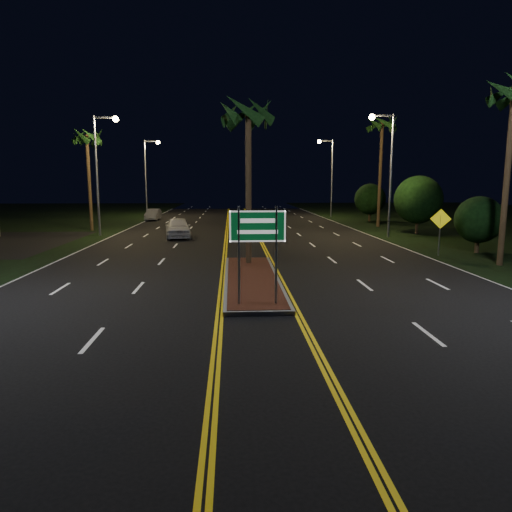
{
  "coord_description": "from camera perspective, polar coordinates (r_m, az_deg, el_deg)",
  "views": [
    {
      "loc": [
        -0.83,
        -11.66,
        4.08
      ],
      "look_at": [
        -0.1,
        1.81,
        1.9
      ],
      "focal_mm": 32.0,
      "sensor_mm": 36.0,
      "label": 1
    }
  ],
  "objects": [
    {
      "name": "palm_median",
      "position": [
        22.4,
        -0.98,
        17.38
      ],
      "size": [
        2.4,
        2.4,
        8.3
      ],
      "color": "#382819",
      "rests_on": "ground"
    },
    {
      "name": "highway_sign",
      "position": [
        14.58,
        0.2,
        2.57
      ],
      "size": [
        1.8,
        0.08,
        3.2
      ],
      "color": "gray",
      "rests_on": "ground"
    },
    {
      "name": "shrub_far",
      "position": [
        49.88,
        14.07,
        6.91
      ],
      "size": [
        3.24,
        3.24,
        3.96
      ],
      "color": "#382819",
      "rests_on": "ground"
    },
    {
      "name": "streetlight_right_mid",
      "position": [
        35.59,
        15.99,
        11.38
      ],
      "size": [
        1.91,
        0.44,
        9.0
      ],
      "color": "gray",
      "rests_on": "ground"
    },
    {
      "name": "shrub_mid",
      "position": [
        38.64,
        19.62,
        6.65
      ],
      "size": [
        3.78,
        3.78,
        4.62
      ],
      "color": "#382819",
      "rests_on": "ground"
    },
    {
      "name": "median_island",
      "position": [
        19.1,
        -0.53,
        -2.89
      ],
      "size": [
        2.25,
        10.25,
        0.17
      ],
      "color": "gray",
      "rests_on": "ground"
    },
    {
      "name": "shrub_near",
      "position": [
        29.47,
        26.09,
        4.1
      ],
      "size": [
        2.7,
        2.7,
        3.3
      ],
      "color": "#382819",
      "rests_on": "ground"
    },
    {
      "name": "streetlight_right_far",
      "position": [
        54.89,
        9.1,
        10.72
      ],
      "size": [
        1.91,
        0.44,
        9.0
      ],
      "color": "gray",
      "rests_on": "ground"
    },
    {
      "name": "palm_left_far",
      "position": [
        41.59,
        -20.41,
        13.68
      ],
      "size": [
        2.4,
        2.4,
        8.8
      ],
      "color": "#382819",
      "rests_on": "ground"
    },
    {
      "name": "ground",
      "position": [
        12.38,
        0.95,
        -10.06
      ],
      "size": [
        120.0,
        120.0,
        0.0
      ],
      "primitive_type": "plane",
      "color": "black",
      "rests_on": "ground"
    },
    {
      "name": "car_near",
      "position": [
        34.52,
        -9.74,
        3.73
      ],
      "size": [
        3.0,
        5.55,
        1.76
      ],
      "primitive_type": "imported",
      "rotation": [
        0.0,
        0.0,
        0.14
      ],
      "color": "silver",
      "rests_on": "ground"
    },
    {
      "name": "palm_right_far",
      "position": [
        44.12,
        15.5,
        15.45
      ],
      "size": [
        2.4,
        2.4,
        10.3
      ],
      "color": "#382819",
      "rests_on": "ground"
    },
    {
      "name": "warning_sign",
      "position": [
        27.45,
        22.04,
        3.59
      ],
      "size": [
        1.03,
        0.46,
        2.63
      ],
      "rotation": [
        0.0,
        0.0,
        -0.4
      ],
      "color": "gray",
      "rests_on": "ground"
    },
    {
      "name": "streetlight_left_far",
      "position": [
        56.53,
        -13.28,
        10.54
      ],
      "size": [
        1.91,
        0.44,
        9.0
      ],
      "color": "gray",
      "rests_on": "ground"
    },
    {
      "name": "streetlight_left_mid",
      "position": [
        37.01,
        -18.78,
        11.15
      ],
      "size": [
        1.91,
        0.44,
        9.0
      ],
      "color": "gray",
      "rests_on": "ground"
    },
    {
      "name": "car_far",
      "position": [
        51.19,
        -12.74,
        5.19
      ],
      "size": [
        1.9,
        4.31,
        1.43
      ],
      "primitive_type": "imported",
      "rotation": [
        0.0,
        0.0,
        -0.02
      ],
      "color": "#AFB2B9",
      "rests_on": "ground"
    }
  ]
}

